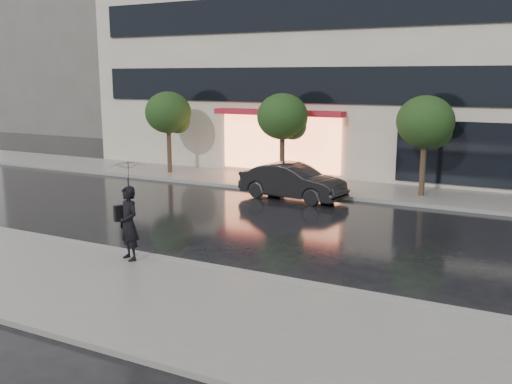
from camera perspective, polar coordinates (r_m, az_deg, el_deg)
The scene contains 11 objects.
ground at distance 15.08m, azimuth -3.09°, elevation -6.64°, with size 120.00×120.00×0.00m, color black.
sidewalk_near at distance 12.54m, azimuth -10.77°, elevation -10.38°, with size 60.00×4.50×0.12m, color slate.
sidewalk_far at distance 24.18m, azimuth 9.32°, elevation 0.31°, with size 60.00×3.50×0.12m, color slate.
curb_near at distance 14.25m, azimuth -5.15°, elevation -7.46°, with size 60.00×0.25×0.14m, color gray.
curb_far at distance 22.55m, azimuth 7.92°, elevation -0.43°, with size 60.00×0.25×0.14m, color gray.
bg_building_left at distance 52.13m, azimuth -15.59°, elevation 12.53°, with size 14.00×10.00×12.00m, color #59544F.
tree_far_west at distance 27.69m, azimuth -8.64°, elevation 7.71°, with size 2.20×2.20×3.99m.
tree_mid_west at distance 24.66m, azimuth 2.82°, elevation 7.37°, with size 2.20×2.20×3.99m.
tree_mid_east at distance 22.83m, azimuth 16.74°, elevation 6.58°, with size 2.20×2.20×3.99m.
parked_car at distance 22.11m, azimuth 3.69°, elevation 1.05°, with size 1.46×4.19×1.38m, color black.
pedestrian_with_umbrella at distance 14.51m, azimuth -12.67°, elevation -0.65°, with size 1.20×1.21×2.54m.
Camera 1 is at (7.31, -12.33, 4.69)m, focal length 40.00 mm.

